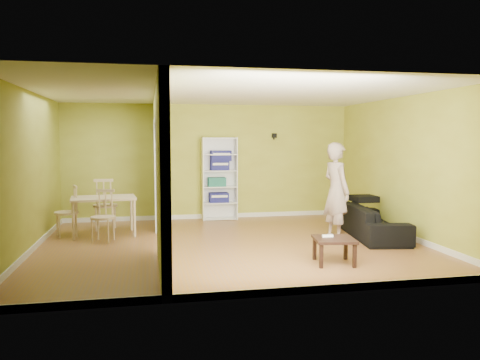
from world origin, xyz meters
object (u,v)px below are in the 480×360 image
object	(u,v)px
coffee_table	(334,242)
chair_far	(105,204)
chair_near	(103,216)
bookshelf	(219,178)
dining_table	(104,201)
sofa	(373,217)
chair_left	(66,211)
person	(337,183)

from	to	relation	value
coffee_table	chair_far	world-z (taller)	chair_far
chair_near	chair_far	distance (m)	1.13
chair_far	chair_near	bearing A→B (deg)	94.90
bookshelf	dining_table	world-z (taller)	bookshelf
sofa	chair_left	xyz separation A→B (m)	(-5.60, 1.16, 0.09)
sofa	chair_near	size ratio (longest dim) A/B	2.18
person	bookshelf	size ratio (longest dim) A/B	1.11
chair_left	bookshelf	bearing A→B (deg)	96.19
sofa	person	bearing A→B (deg)	103.19
sofa	chair_far	world-z (taller)	chair_far
coffee_table	chair_near	world-z (taller)	chair_near
chair_far	coffee_table	bearing A→B (deg)	139.00
chair_near	chair_left	bearing A→B (deg)	155.00
sofa	chair_far	xyz separation A→B (m)	(-4.94, 1.69, 0.14)
dining_table	sofa	bearing A→B (deg)	-13.13
chair_far	dining_table	bearing A→B (deg)	94.16
person	bookshelf	bearing A→B (deg)	22.26
dining_table	chair_far	distance (m)	0.56
person	coffee_table	size ratio (longest dim) A/B	3.62
coffee_table	sofa	bearing A→B (deg)	48.31
person	chair_near	bearing A→B (deg)	69.46
bookshelf	chair_far	xyz separation A→B (m)	(-2.43, -0.82, -0.41)
dining_table	chair_near	xyz separation A→B (m)	(0.03, -0.59, -0.19)
dining_table	chair_left	size ratio (longest dim) A/B	1.22
chair_left	chair_near	xyz separation A→B (m)	(0.71, -0.60, -0.02)
dining_table	chair_near	distance (m)	0.62
coffee_table	chair_far	bearing A→B (deg)	136.71
chair_far	person	bearing A→B (deg)	159.56
chair_left	coffee_table	bearing A→B (deg)	38.82
chair_left	chair_far	xyz separation A→B (m)	(0.66, 0.53, 0.04)
chair_far	sofa	bearing A→B (deg)	163.43
bookshelf	chair_far	bearing A→B (deg)	-161.25
coffee_table	chair_near	xyz separation A→B (m)	(-3.46, 2.18, 0.14)
coffee_table	person	bearing A→B (deg)	66.48
chair_near	sofa	bearing A→B (deg)	8.52
chair_left	chair_far	bearing A→B (deg)	111.42
sofa	dining_table	distance (m)	5.07
person	chair_left	world-z (taller)	person
person	sofa	bearing A→B (deg)	-97.24
sofa	chair_near	bearing A→B (deg)	91.94
sofa	coffee_table	distance (m)	2.16
dining_table	coffee_table	bearing A→B (deg)	-38.37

